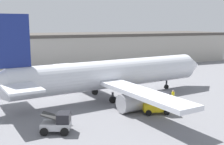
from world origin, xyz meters
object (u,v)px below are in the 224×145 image
ground_crew_worker (173,96)px  baggage_tug (158,104)px  airplane (106,75)px  belt_loader_truck (58,123)px

ground_crew_worker → baggage_tug: size_ratio=0.52×
ground_crew_worker → airplane: bearing=-179.6°
airplane → belt_loader_truck: size_ratio=10.92×
airplane → ground_crew_worker: bearing=-46.0°
ground_crew_worker → belt_loader_truck: size_ratio=0.52×
ground_crew_worker → baggage_tug: (-4.08, -3.01, 0.19)m
airplane → belt_loader_truck: bearing=-140.5°
baggage_tug → ground_crew_worker: bearing=51.8°
belt_loader_truck → ground_crew_worker: bearing=37.1°
airplane → belt_loader_truck: (-8.78, -9.85, -2.35)m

